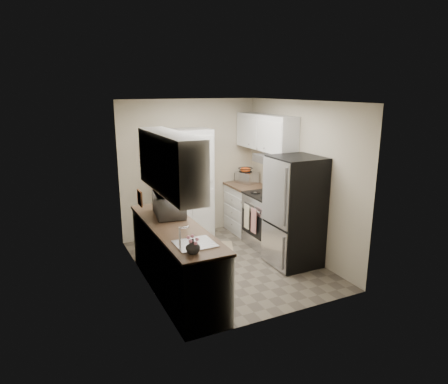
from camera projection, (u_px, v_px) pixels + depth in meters
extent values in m
plane|color=#665B4C|center=(228.00, 264.00, 6.27)|extent=(3.20, 3.20, 0.00)
cube|color=beige|center=(190.00, 168.00, 7.35)|extent=(2.60, 0.04, 2.50)
cube|color=beige|center=(289.00, 217.00, 4.56)|extent=(2.60, 0.04, 2.50)
cube|color=beige|center=(142.00, 197.00, 5.41)|extent=(0.04, 3.20, 2.50)
cube|color=beige|center=(299.00, 179.00, 6.50)|extent=(0.04, 3.20, 2.50)
cube|color=white|center=(228.00, 101.00, 5.64)|extent=(2.60, 3.20, 0.04)
cube|color=silver|center=(170.00, 163.00, 4.68)|extent=(0.33, 1.60, 0.70)
cube|color=silver|center=(265.00, 135.00, 6.98)|extent=(0.33, 1.55, 0.58)
cube|color=#99999E|center=(275.00, 160.00, 6.68)|extent=(0.45, 0.76, 0.13)
cube|color=#B7B7BC|center=(195.00, 244.00, 4.62)|extent=(0.45, 0.40, 0.02)
cube|color=brown|center=(140.00, 198.00, 5.61)|extent=(0.02, 0.22, 0.22)
cube|color=silver|center=(185.00, 186.00, 7.08)|extent=(0.90, 0.55, 2.00)
cube|color=silver|center=(176.00, 260.00, 5.37)|extent=(0.60, 2.30, 0.88)
cube|color=brown|center=(175.00, 227.00, 5.26)|extent=(0.63, 2.33, 0.04)
cube|color=silver|center=(247.00, 209.00, 7.61)|extent=(0.60, 0.80, 0.88)
cube|color=brown|center=(247.00, 186.00, 7.50)|extent=(0.63, 0.83, 0.04)
cube|color=#B7B7BC|center=(268.00, 221.00, 6.91)|extent=(0.64, 0.76, 0.90)
cube|color=black|center=(269.00, 195.00, 6.79)|extent=(0.66, 0.78, 0.03)
cube|color=black|center=(283.00, 187.00, 6.88)|extent=(0.06, 0.76, 0.22)
cube|color=pink|center=(254.00, 221.00, 6.60)|extent=(0.01, 0.16, 0.42)
cube|color=#F5EEC8|center=(247.00, 217.00, 6.81)|extent=(0.01, 0.16, 0.42)
cube|color=#B7B7BC|center=(295.00, 212.00, 6.09)|extent=(0.70, 0.72, 1.70)
imported|color=#B0B0B5|center=(170.00, 205.00, 5.63)|extent=(0.47, 0.64, 0.33)
cylinder|color=black|center=(155.00, 200.00, 5.87)|extent=(0.08, 0.08, 0.32)
imported|color=silver|center=(193.00, 246.00, 4.36)|extent=(0.20, 0.20, 0.17)
cube|color=#308639|center=(165.00, 196.00, 6.11)|extent=(0.05, 0.24, 0.30)
cube|color=#BCBCC2|center=(247.00, 177.00, 7.62)|extent=(0.40, 0.45, 0.22)
cube|color=tan|center=(217.00, 251.00, 6.73)|extent=(0.86, 1.04, 0.01)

